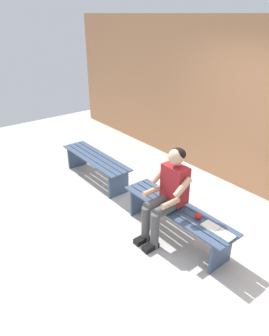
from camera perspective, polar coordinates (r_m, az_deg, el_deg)
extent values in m
cube|color=beige|center=(4.51, -11.14, -10.99)|extent=(10.00, 7.00, 0.04)
cube|color=#B27A51|center=(5.37, 19.46, 10.75)|extent=(9.50, 0.24, 2.71)
cube|color=#384C6B|center=(4.16, 9.53, -6.68)|extent=(1.70, 0.11, 0.02)
cube|color=#384C6B|center=(4.09, 8.46, -7.23)|extent=(1.70, 0.11, 0.02)
cube|color=#384C6B|center=(4.02, 7.36, -7.80)|extent=(1.70, 0.11, 0.02)
cube|color=#384C6B|center=(3.95, 6.21, -8.39)|extent=(1.70, 0.11, 0.02)
cube|color=#384C6B|center=(3.84, 15.78, -14.92)|extent=(0.03, 0.39, 0.43)
cube|color=#384C6B|center=(4.62, 1.22, -5.86)|extent=(0.03, 0.39, 0.43)
cube|color=#384C6B|center=(5.52, -5.83, 2.42)|extent=(1.62, 0.11, 0.02)
cube|color=#384C6B|center=(5.47, -6.80, 2.12)|extent=(1.62, 0.11, 0.02)
cube|color=#384C6B|center=(5.42, -7.79, 1.81)|extent=(1.62, 0.11, 0.02)
cube|color=#384C6B|center=(5.37, -8.80, 1.49)|extent=(1.62, 0.11, 0.02)
cube|color=#384C6B|center=(5.03, -2.97, -2.94)|extent=(0.03, 0.39, 0.43)
cube|color=#384C6B|center=(6.09, -10.62, 2.17)|extent=(0.03, 0.39, 0.43)
cube|color=maroon|center=(3.94, 7.51, -2.89)|extent=(0.34, 0.20, 0.50)
sphere|color=tan|center=(3.76, 7.74, 2.09)|extent=(0.20, 0.20, 0.20)
ellipsoid|color=black|center=(3.77, 8.09, 2.62)|extent=(0.20, 0.19, 0.15)
cylinder|color=#4C4C4C|center=(3.90, 6.13, -7.51)|extent=(0.13, 0.40, 0.13)
cylinder|color=#4C4C4C|center=(4.01, 4.34, -6.38)|extent=(0.13, 0.40, 0.13)
cylinder|color=#4C4C4C|center=(3.94, 3.79, -11.66)|extent=(0.11, 0.11, 0.52)
cube|color=black|center=(4.05, 3.04, -14.48)|extent=(0.10, 0.22, 0.07)
cylinder|color=#4C4C4C|center=(4.05, 2.08, -10.43)|extent=(0.11, 0.11, 0.52)
cube|color=black|center=(4.16, 1.37, -13.20)|extent=(0.10, 0.22, 0.07)
cylinder|color=tan|center=(3.74, 8.97, -3.58)|extent=(0.08, 0.28, 0.23)
cylinder|color=tan|center=(3.75, 6.72, -6.55)|extent=(0.07, 0.26, 0.07)
cylinder|color=tan|center=(3.99, 4.63, -1.21)|extent=(0.08, 0.28, 0.23)
cylinder|color=tan|center=(3.97, 3.13, -4.34)|extent=(0.07, 0.26, 0.07)
sphere|color=red|center=(3.87, 11.74, -8.77)|extent=(0.09, 0.09, 0.09)
cube|color=white|center=(3.70, 16.51, -11.92)|extent=(0.20, 0.15, 0.02)
cube|color=white|center=(3.79, 13.98, -10.52)|extent=(0.20, 0.15, 0.02)
cube|color=#33724C|center=(3.75, 15.21, -11.32)|extent=(0.41, 0.16, 0.01)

